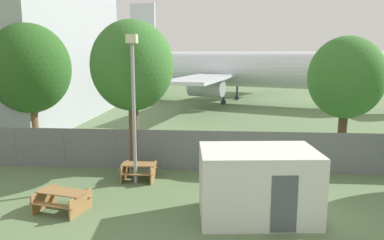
% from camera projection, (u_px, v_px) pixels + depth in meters
% --- Properties ---
extents(perimeter_fence, '(56.07, 0.07, 2.02)m').
position_uv_depth(perimeter_fence, '(163.00, 150.00, 18.47)').
color(perimeter_fence, slate).
rests_on(perimeter_fence, ground).
extents(airplane, '(36.88, 29.41, 11.94)m').
position_uv_depth(airplane, '(239.00, 70.00, 43.25)').
color(airplane, silver).
rests_on(airplane, ground).
extents(portable_cabin, '(4.23, 2.97, 2.45)m').
position_uv_depth(portable_cabin, '(258.00, 184.00, 13.07)').
color(portable_cabin, silver).
rests_on(portable_cabin, ground).
extents(picnic_bench_near_cabin, '(1.55, 1.41, 0.76)m').
position_uv_depth(picnic_bench_near_cabin, '(139.00, 170.00, 17.10)').
color(picnic_bench_near_cabin, olive).
rests_on(picnic_bench_near_cabin, ground).
extents(picnic_bench_open_grass, '(2.04, 1.76, 0.76)m').
position_uv_depth(picnic_bench_open_grass, '(62.00, 198.00, 13.71)').
color(picnic_bench_open_grass, olive).
rests_on(picnic_bench_open_grass, ground).
extents(tree_near_hangar, '(3.98, 3.98, 7.33)m').
position_uv_depth(tree_near_hangar, '(132.00, 66.00, 18.00)').
color(tree_near_hangar, brown).
rests_on(tree_near_hangar, ground).
extents(tree_left_of_cabin, '(4.20, 4.20, 6.70)m').
position_uv_depth(tree_left_of_cabin, '(346.00, 78.00, 20.94)').
color(tree_left_of_cabin, '#4C3823').
rests_on(tree_left_of_cabin, ground).
extents(tree_behind_benches, '(4.86, 4.86, 7.50)m').
position_uv_depth(tree_behind_benches, '(29.00, 69.00, 22.32)').
color(tree_behind_benches, brown).
rests_on(tree_behind_benches, ground).
extents(light_mast, '(0.44, 0.44, 6.50)m').
position_uv_depth(light_mast, '(133.00, 92.00, 16.02)').
color(light_mast, '#99999E').
rests_on(light_mast, ground).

